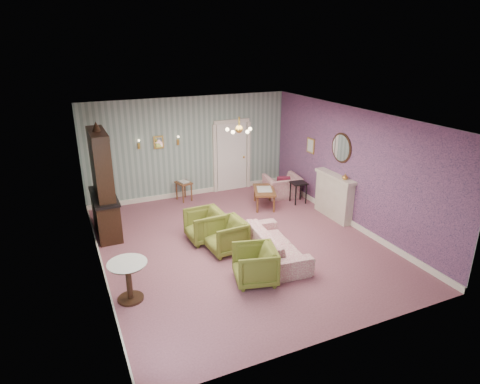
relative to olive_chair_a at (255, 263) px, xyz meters
name	(u,v)px	position (x,y,z in m)	size (l,w,h in m)	color
floor	(239,244)	(0.36, 1.53, -0.40)	(7.00, 7.00, 0.00)	#905363
ceiling	(239,117)	(0.36, 1.53, 2.50)	(7.00, 7.00, 0.00)	white
wall_back	(190,148)	(0.36, 5.03, 1.05)	(6.00, 6.00, 0.00)	gray
wall_front	(338,257)	(0.36, -1.97, 1.05)	(6.00, 6.00, 0.00)	gray
wall_left	(94,206)	(-2.64, 1.53, 1.05)	(7.00, 7.00, 0.00)	gray
wall_right	(351,167)	(3.36, 1.53, 1.05)	(7.00, 7.00, 0.00)	gray
wall_right_floral	(351,167)	(3.34, 1.53, 1.05)	(7.00, 7.00, 0.00)	#B75B8E
door	(232,155)	(1.66, 4.99, 0.68)	(1.12, 0.12, 2.16)	white
olive_chair_a	(255,263)	(0.00, 0.00, 0.00)	(0.77, 0.73, 0.80)	olive
olive_chair_b	(226,234)	(-0.04, 1.36, 0.00)	(0.78, 0.73, 0.81)	olive
olive_chair_c	(204,224)	(-0.28, 2.05, 0.00)	(0.78, 0.73, 0.80)	olive
sofa_chintz	(276,240)	(0.83, 0.70, 0.00)	(2.05, 0.60, 0.80)	#A2415F
wingback_chair	(282,183)	(2.75, 3.78, 0.03)	(0.98, 0.63, 0.85)	#A2415F
dresser	(102,181)	(-2.29, 3.39, 0.92)	(0.55, 1.58, 2.63)	black
fireplace	(334,196)	(3.22, 1.93, 0.18)	(0.30, 1.40, 1.16)	beige
mantel_vase	(345,177)	(3.20, 1.53, 0.84)	(0.15, 0.15, 0.15)	gold
oval_mirror	(341,148)	(3.32, 1.93, 1.45)	(0.04, 0.76, 0.84)	white
framed_print	(311,146)	(3.33, 3.28, 1.20)	(0.04, 0.34, 0.42)	gold
coffee_table	(264,198)	(1.91, 3.31, -0.14)	(0.56, 1.00, 0.51)	brown
side_table_black	(298,192)	(2.92, 3.16, -0.09)	(0.41, 0.41, 0.62)	black
pedestal_table	(129,281)	(-2.29, 0.37, -0.02)	(0.70, 0.70, 0.76)	black
nesting_table	(184,190)	(0.02, 4.68, -0.10)	(0.36, 0.46, 0.60)	brown
gilt_mirror_back	(159,142)	(-0.54, 4.99, 1.30)	(0.28, 0.06, 0.36)	gold
sconce_left	(139,144)	(-1.09, 4.97, 1.30)	(0.16, 0.12, 0.30)	gold
sconce_right	(178,141)	(0.01, 4.97, 1.30)	(0.16, 0.12, 0.30)	gold
chandelier	(239,130)	(0.36, 1.53, 2.23)	(0.56, 0.56, 0.36)	gold
burgundy_cushion	(283,183)	(2.70, 3.63, 0.08)	(0.38, 0.10, 0.38)	maroon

